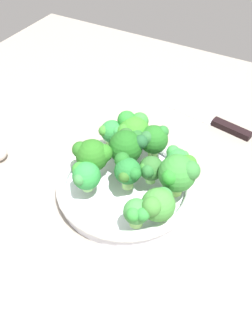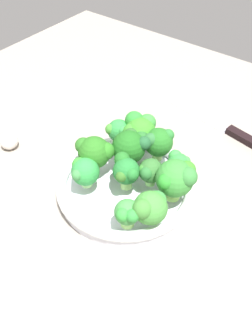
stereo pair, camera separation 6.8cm
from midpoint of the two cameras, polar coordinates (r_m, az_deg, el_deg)
name	(u,v)px [view 2 (the right image)]	position (r cm, az deg, el deg)	size (l,w,h in cm)	color
ground_plane	(113,195)	(73.75, 0.55, -4.41)	(130.00, 130.00, 2.50)	gray
bowl	(126,186)	(71.34, 2.72, -2.89)	(27.03, 27.03, 3.70)	white
broccoli_floret_0	(139,131)	(73.65, 4.71, 5.65)	(7.36, 7.55, 7.79)	#82C66A
broccoli_floret_1	(94,152)	(68.81, -2.17, 2.32)	(7.26, 6.23, 7.50)	#94CC66
broccoli_floret_2	(126,171)	(65.75, 2.88, -0.62)	(6.05, 5.35, 6.72)	#92CA65
broccoli_floret_3	(85,171)	(66.75, -3.56, -0.56)	(5.52, 6.36, 5.97)	#92D074
broccoli_floret_4	(119,132)	(74.70, 1.45, 5.54)	(5.15, 4.76, 6.17)	#8DCD64
broccoli_floret_5	(128,213)	(60.39, 3.56, -7.19)	(4.96, 4.85, 5.49)	#90CE68
broccoli_floret_6	(178,164)	(68.54, 10.91, 0.42)	(4.62, 4.28, 6.09)	#86CE58
broccoli_floret_7	(150,171)	(67.01, 6.61, -0.67)	(4.61, 5.16, 5.72)	#89CF69
broccoli_floret_8	(176,178)	(64.25, 10.84, -1.72)	(7.29, 7.56, 8.32)	#8ED05A
broccoli_floret_9	(150,207)	(61.01, 6.92, -6.24)	(5.82, 6.99, 6.60)	#8FC169
broccoli_floret_10	(132,146)	(70.30, 3.69, 3.25)	(6.91, 7.47, 7.53)	#82BC51
broccoli_floret_11	(158,142)	(71.85, 7.76, 3.88)	(5.69, 5.89, 7.08)	#8CC262
knife	(228,130)	(90.35, 17.67, 5.60)	(26.59, 7.23, 1.50)	silver
garlic_bulb	(9,141)	(83.89, -15.57, 4.02)	(4.03, 4.03, 4.03)	silver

